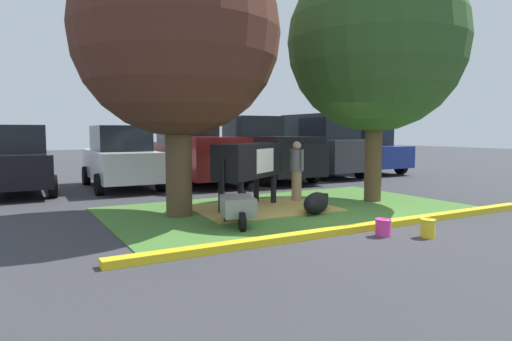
% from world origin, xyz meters
% --- Properties ---
extents(ground_plane, '(80.00, 80.00, 0.00)m').
position_xyz_m(ground_plane, '(0.00, 0.00, 0.00)').
color(ground_plane, '#38383D').
extents(grass_island, '(8.36, 4.85, 0.02)m').
position_xyz_m(grass_island, '(-0.07, 1.56, 0.01)').
color(grass_island, '#477A33').
rests_on(grass_island, ground).
extents(curb_yellow, '(9.56, 0.24, 0.12)m').
position_xyz_m(curb_yellow, '(-0.07, -1.01, 0.06)').
color(curb_yellow, yellow).
rests_on(curb_yellow, ground).
extents(hay_bedding, '(3.26, 2.49, 0.04)m').
position_xyz_m(hay_bedding, '(-0.63, 1.86, 0.03)').
color(hay_bedding, tan).
rests_on(hay_bedding, ground).
extents(shade_tree_left, '(4.38, 4.38, 6.10)m').
position_xyz_m(shade_tree_left, '(-2.63, 2.02, 3.89)').
color(shade_tree_left, brown).
rests_on(shade_tree_left, ground).
extents(shade_tree_right, '(4.53, 4.53, 6.36)m').
position_xyz_m(shade_tree_right, '(2.50, 1.45, 4.08)').
color(shade_tree_right, brown).
rests_on(shade_tree_right, ground).
extents(cow_holstein, '(2.80, 2.07, 1.60)m').
position_xyz_m(cow_holstein, '(-0.79, 2.12, 1.14)').
color(cow_holstein, black).
rests_on(cow_holstein, ground).
extents(calf_lying, '(1.23, 1.06, 0.48)m').
position_xyz_m(calf_lying, '(0.15, 0.79, 0.24)').
color(calf_lying, black).
rests_on(calf_lying, ground).
extents(person_handler, '(0.34, 0.53, 1.58)m').
position_xyz_m(person_handler, '(0.72, 2.38, 0.85)').
color(person_handler, '#9E7F5B').
rests_on(person_handler, ground).
extents(wheelbarrow, '(0.94, 1.61, 0.63)m').
position_xyz_m(wheelbarrow, '(-2.00, 0.46, 0.39)').
color(wheelbarrow, gray).
rests_on(wheelbarrow, ground).
extents(bucket_pink, '(0.29, 0.29, 0.31)m').
position_xyz_m(bucket_pink, '(-0.15, -1.52, 0.16)').
color(bucket_pink, '#EA3893').
rests_on(bucket_pink, ground).
extents(bucket_yellow, '(0.27, 0.27, 0.33)m').
position_xyz_m(bucket_yellow, '(0.46, -1.98, 0.17)').
color(bucket_yellow, yellow).
rests_on(bucket_yellow, ground).
extents(sedan_red, '(2.13, 4.45, 2.02)m').
position_xyz_m(sedan_red, '(-5.60, 7.78, 0.98)').
color(sedan_red, black).
rests_on(sedan_red, ground).
extents(hatchback_white, '(2.13, 4.45, 2.02)m').
position_xyz_m(hatchback_white, '(-2.60, 7.56, 0.98)').
color(hatchback_white, silver).
rests_on(hatchback_white, ground).
extents(pickup_truck_maroon, '(2.35, 5.46, 2.42)m').
position_xyz_m(pickup_truck_maroon, '(0.08, 7.78, 1.11)').
color(pickup_truck_maroon, maroon).
rests_on(pickup_truck_maroon, ground).
extents(pickup_truck_black, '(2.35, 5.46, 2.42)m').
position_xyz_m(pickup_truck_black, '(2.67, 7.42, 1.11)').
color(pickup_truck_black, black).
rests_on(pickup_truck_black, ground).
extents(suv_dark_grey, '(2.23, 4.66, 2.52)m').
position_xyz_m(suv_dark_grey, '(5.34, 7.44, 1.27)').
color(suv_dark_grey, '#3D3D42').
rests_on(suv_dark_grey, ground).
extents(sedan_blue, '(2.13, 4.45, 2.02)m').
position_xyz_m(sedan_blue, '(8.09, 7.83, 0.98)').
color(sedan_blue, navy).
rests_on(sedan_blue, ground).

